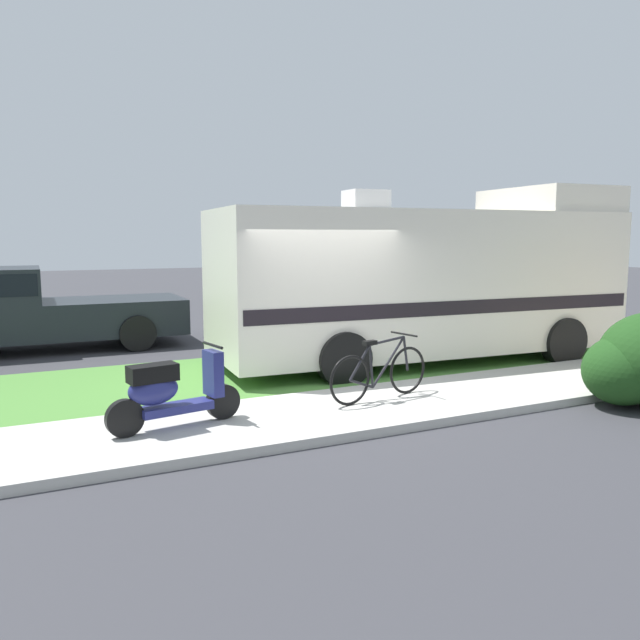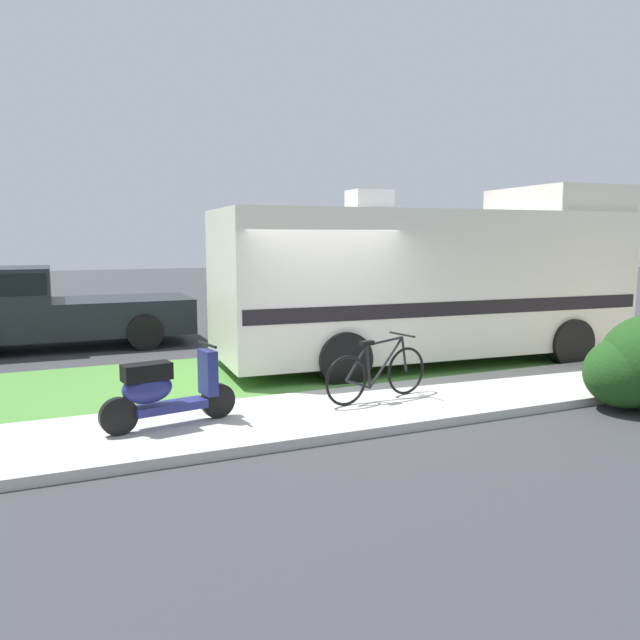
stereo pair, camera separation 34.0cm
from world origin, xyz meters
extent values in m
plane|color=#38383D|center=(0.00, 0.00, 0.00)|extent=(80.00, 80.00, 0.00)
cube|color=beige|center=(0.00, -1.20, 0.06)|extent=(24.00, 2.00, 0.12)
cube|color=#4C8438|center=(0.00, 1.50, 0.04)|extent=(24.00, 3.40, 0.08)
cube|color=silver|center=(2.53, 1.33, 1.58)|extent=(7.86, 3.00, 2.55)
cube|color=silver|center=(5.48, 1.14, 3.10)|extent=(1.95, 2.49, 0.50)
cube|color=black|center=(2.53, 1.33, 1.19)|extent=(7.71, 3.01, 0.24)
cube|color=black|center=(6.36, 1.09, 2.02)|extent=(0.22, 2.13, 0.90)
cube|color=silver|center=(1.38, 1.40, 3.03)|extent=(0.74, 0.64, 0.36)
cylinder|color=black|center=(5.00, 2.38, 0.45)|extent=(0.92, 0.34, 0.90)
cylinder|color=black|center=(4.84, -0.02, 0.45)|extent=(0.92, 0.34, 0.90)
cylinder|color=black|center=(0.49, 2.67, 0.45)|extent=(0.92, 0.34, 0.90)
cylinder|color=black|center=(0.34, 0.26, 0.45)|extent=(0.92, 0.34, 0.90)
cylinder|color=black|center=(-2.05, -1.01, 0.34)|extent=(0.45, 0.18, 0.44)
cylinder|color=black|center=(-3.28, -1.22, 0.34)|extent=(0.45, 0.18, 0.44)
cube|color=navy|center=(-2.66, -1.11, 0.36)|extent=(0.90, 0.43, 0.10)
cube|color=black|center=(-2.93, -1.16, 0.82)|extent=(0.60, 0.35, 0.20)
ellipsoid|color=navy|center=(-2.93, -1.16, 0.62)|extent=(0.64, 0.40, 0.36)
cube|color=navy|center=(-2.18, -1.03, 0.72)|extent=(0.19, 0.34, 0.56)
cylinder|color=black|center=(-2.18, -1.03, 1.07)|extent=(0.12, 0.50, 0.04)
sphere|color=white|center=(-2.18, -1.03, 0.90)|extent=(0.12, 0.12, 0.12)
torus|color=black|center=(0.74, -0.95, 0.47)|extent=(0.69, 0.17, 0.69)
torus|color=black|center=(-0.32, -1.15, 0.47)|extent=(0.69, 0.17, 0.69)
cylinder|color=black|center=(0.37, -1.02, 0.64)|extent=(0.61, 0.15, 0.68)
cylinder|color=black|center=(0.05, -1.08, 0.61)|extent=(0.11, 0.05, 0.61)
cylinder|color=black|center=(0.34, -1.03, 0.94)|extent=(0.65, 0.16, 0.09)
cylinder|color=black|center=(-0.12, -1.12, 0.39)|extent=(0.42, 0.12, 0.19)
cylinder|color=black|center=(-0.15, -1.12, 0.69)|extent=(0.38, 0.11, 0.47)
cylinder|color=black|center=(0.70, -0.96, 0.72)|extent=(0.13, 0.06, 0.51)
cube|color=black|center=(0.02, -1.09, 0.95)|extent=(0.22, 0.14, 0.06)
cylinder|color=black|center=(0.66, -0.97, 1.01)|extent=(0.13, 0.52, 0.03)
cube|color=#1E2328|center=(-2.40, 5.93, 0.66)|extent=(2.95, 2.06, 0.76)
cylinder|color=black|center=(-2.08, 4.96, 0.38)|extent=(0.76, 0.25, 0.76)
cylinder|color=black|center=(-2.04, 6.89, 0.38)|extent=(0.76, 0.25, 0.76)
ellipsoid|color=#1E4719|center=(3.26, -2.55, 0.54)|extent=(1.16, 1.04, 0.98)
camera|label=1|loc=(-4.28, -8.39, 2.39)|focal=35.05mm
camera|label=2|loc=(-3.97, -8.53, 2.39)|focal=35.05mm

